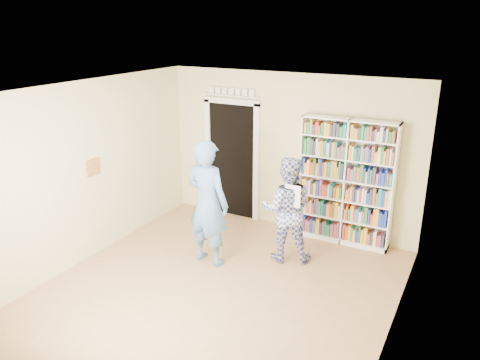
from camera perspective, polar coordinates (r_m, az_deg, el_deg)
The scene contains 11 objects.
floor at distance 6.53m, azimuth -3.06°, elevation -13.55°, with size 5.00×5.00×0.00m, color #9D704C.
ceiling at distance 5.56m, azimuth -3.55°, elevation 10.59°, with size 5.00×5.00×0.00m, color white.
wall_back at distance 8.04m, azimuth 5.97°, elevation 3.32°, with size 4.50×4.50×0.00m, color beige.
wall_left at distance 7.28m, azimuth -18.63°, elevation 0.71°, with size 5.00×5.00×0.00m, color beige.
wall_right at distance 5.20m, azimuth 18.59°, elevation -6.61°, with size 5.00×5.00×0.00m, color beige.
bookshelf at distance 7.67m, azimuth 12.81°, elevation -0.21°, with size 1.51×0.28×2.07m.
doorway at distance 8.52m, azimuth -0.98°, elevation 3.14°, with size 1.10×0.08×2.43m.
wall_art at distance 7.38m, azimuth -17.46°, elevation 1.49°, with size 0.03×0.25×0.25m, color brown.
man_blue at distance 6.89m, azimuth -3.96°, elevation -2.82°, with size 0.70×0.46×1.91m, color #4E7AAE.
man_plaid at distance 7.03m, azimuth 5.73°, elevation -3.59°, with size 0.80×0.62×1.64m, color navy.
paper_sheet at distance 6.73m, azimuth 6.44°, elevation -1.96°, with size 0.23×0.01×0.33m, color white.
Camera 1 is at (2.88, -4.69, 3.51)m, focal length 35.00 mm.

